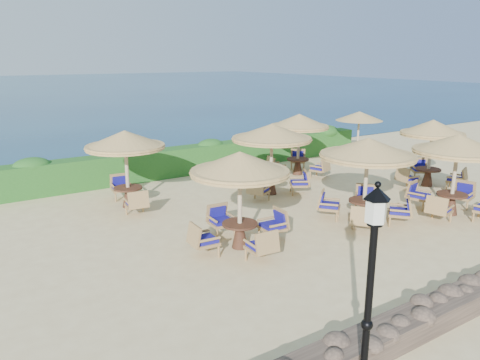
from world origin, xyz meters
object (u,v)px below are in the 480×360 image
at_px(cafe_set_0, 240,184).
at_px(cafe_set_4, 272,143).
at_px(cafe_set_3, 126,150).
at_px(cafe_set_1, 367,164).
at_px(extra_parasol, 359,116).
at_px(cafe_set_2, 456,160).
at_px(cafe_set_6, 431,141).
at_px(lamp_post, 369,303).
at_px(cafe_set_5, 299,133).

bearing_deg(cafe_set_0, cafe_set_4, 44.06).
relative_size(cafe_set_0, cafe_set_3, 0.99).
height_order(cafe_set_1, cafe_set_3, same).
xyz_separation_m(extra_parasol, cafe_set_2, (-3.79, -7.67, -0.35)).
distance_m(cafe_set_0, cafe_set_6, 9.74).
distance_m(extra_parasol, cafe_set_6, 5.27).
bearing_deg(lamp_post, cafe_set_4, 60.69).
height_order(cafe_set_2, cafe_set_4, same).
bearing_deg(cafe_set_3, cafe_set_2, -37.29).
xyz_separation_m(cafe_set_1, cafe_set_3, (-5.64, 5.43, 0.13)).
bearing_deg(cafe_set_0, cafe_set_2, -11.35).
bearing_deg(extra_parasol, cafe_set_6, -105.31).
xyz_separation_m(lamp_post, cafe_set_5, (8.08, 11.20, 0.30)).
bearing_deg(cafe_set_1, cafe_set_3, 136.10).
relative_size(cafe_set_3, cafe_set_4, 0.97).
distance_m(lamp_post, extra_parasol, 17.41).
bearing_deg(cafe_set_6, cafe_set_0, -173.28).
xyz_separation_m(cafe_set_2, cafe_set_5, (-0.73, 6.88, 0.04)).
bearing_deg(cafe_set_1, cafe_set_0, 175.03).
bearing_deg(cafe_set_1, cafe_set_6, 15.98).
relative_size(lamp_post, cafe_set_1, 1.13).
xyz_separation_m(cafe_set_1, cafe_set_5, (2.18, 5.80, -0.00)).
relative_size(cafe_set_3, cafe_set_5, 1.05).
bearing_deg(cafe_set_1, cafe_set_4, 98.76).
bearing_deg(cafe_set_1, cafe_set_2, -20.40).
distance_m(extra_parasol, cafe_set_1, 9.40).
distance_m(cafe_set_2, cafe_set_4, 6.19).
relative_size(extra_parasol, cafe_set_5, 0.88).
xyz_separation_m(extra_parasol, cafe_set_4, (-7.31, -2.58, -0.22)).
bearing_deg(cafe_set_6, extra_parasol, 74.69).
xyz_separation_m(cafe_set_1, cafe_set_6, (5.31, 1.52, -0.03)).
distance_m(lamp_post, cafe_set_4, 10.81).
distance_m(cafe_set_0, cafe_set_2, 7.42).
relative_size(extra_parasol, cafe_set_6, 0.88).
relative_size(extra_parasol, cafe_set_1, 0.82).
xyz_separation_m(cafe_set_3, cafe_set_6, (10.95, -3.91, -0.16)).
distance_m(lamp_post, cafe_set_1, 8.01).
xyz_separation_m(cafe_set_5, cafe_set_6, (3.13, -4.28, -0.03)).
bearing_deg(lamp_post, cafe_set_3, 88.59).
height_order(cafe_set_5, cafe_set_6, same).
distance_m(cafe_set_5, cafe_set_6, 5.30).
xyz_separation_m(lamp_post, cafe_set_3, (0.27, 10.83, 0.43)).
bearing_deg(extra_parasol, cafe_set_5, -170.01).
bearing_deg(cafe_set_5, cafe_set_4, -147.41).
distance_m(cafe_set_0, cafe_set_5, 8.50).
bearing_deg(cafe_set_3, cafe_set_6, -19.64).
relative_size(lamp_post, cafe_set_2, 1.15).
bearing_deg(cafe_set_6, cafe_set_5, 126.20).
bearing_deg(cafe_set_2, cafe_set_0, 168.65).
distance_m(cafe_set_1, cafe_set_4, 4.06).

